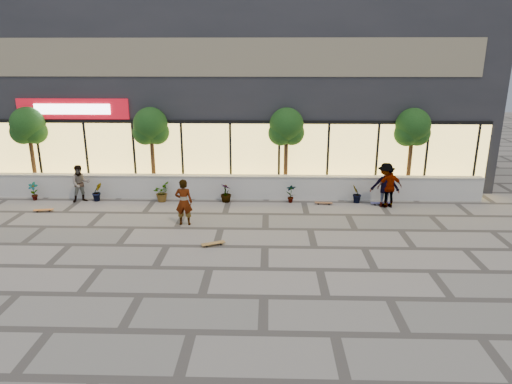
{
  "coord_description": "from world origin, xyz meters",
  "views": [
    {
      "loc": [
        1.73,
        -12.29,
        6.06
      ],
      "look_at": [
        1.28,
        3.62,
        1.3
      ],
      "focal_mm": 32.0,
      "sensor_mm": 36.0,
      "label": 1
    }
  ],
  "objects_px": {
    "tree_west": "(28,128)",
    "skateboard_center": "(213,243)",
    "skateboard_left": "(43,210)",
    "skater_right_near": "(390,187)",
    "tree_east": "(413,129)",
    "skateboard_right_far": "(381,203)",
    "skater_right_far": "(385,185)",
    "skateboard_right_near": "(324,203)",
    "tree_mideast": "(286,129)",
    "skater_left": "(80,184)",
    "skater_center": "(184,202)",
    "tree_midwest": "(151,128)"
  },
  "relations": [
    {
      "from": "skater_left",
      "to": "skateboard_right_near",
      "type": "relative_size",
      "value": 2.14
    },
    {
      "from": "tree_west",
      "to": "skateboard_right_near",
      "type": "height_order",
      "value": "tree_west"
    },
    {
      "from": "skateboard_center",
      "to": "skater_right_near",
      "type": "bearing_deg",
      "value": 7.57
    },
    {
      "from": "skater_left",
      "to": "skateboard_right_near",
      "type": "height_order",
      "value": "skater_left"
    },
    {
      "from": "skater_left",
      "to": "skater_right_near",
      "type": "bearing_deg",
      "value": -29.67
    },
    {
      "from": "skateboard_right_near",
      "to": "skateboard_right_far",
      "type": "relative_size",
      "value": 0.9
    },
    {
      "from": "skater_center",
      "to": "skateboard_left",
      "type": "distance_m",
      "value": 6.18
    },
    {
      "from": "skateboard_right_far",
      "to": "tree_west",
      "type": "bearing_deg",
      "value": 173.89
    },
    {
      "from": "tree_midwest",
      "to": "tree_east",
      "type": "relative_size",
      "value": 1.0
    },
    {
      "from": "tree_west",
      "to": "skateboard_center",
      "type": "height_order",
      "value": "tree_west"
    },
    {
      "from": "skater_center",
      "to": "skateboard_center",
      "type": "bearing_deg",
      "value": 124.1
    },
    {
      "from": "tree_west",
      "to": "skateboard_left",
      "type": "xyz_separation_m",
      "value": [
        1.62,
        -2.76,
        -2.91
      ]
    },
    {
      "from": "tree_midwest",
      "to": "skater_center",
      "type": "xyz_separation_m",
      "value": [
        2.11,
        -4.05,
        -2.11
      ]
    },
    {
      "from": "skateboard_center",
      "to": "skateboard_left",
      "type": "xyz_separation_m",
      "value": [
        -7.29,
        3.25,
        -0.0
      ]
    },
    {
      "from": "skateboard_center",
      "to": "skateboard_right_far",
      "type": "xyz_separation_m",
      "value": [
        6.59,
        4.5,
        0.0
      ]
    },
    {
      "from": "skater_right_far",
      "to": "skateboard_right_near",
      "type": "xyz_separation_m",
      "value": [
        -2.49,
        0.17,
        -0.86
      ]
    },
    {
      "from": "skateboard_center",
      "to": "skater_left",
      "type": "bearing_deg",
      "value": 119.36
    },
    {
      "from": "skateboard_right_far",
      "to": "skateboard_right_near",
      "type": "bearing_deg",
      "value": 179.41
    },
    {
      "from": "skater_right_near",
      "to": "skateboard_right_near",
      "type": "height_order",
      "value": "skater_right_near"
    },
    {
      "from": "tree_mideast",
      "to": "skater_center",
      "type": "distance_m",
      "value": 6.0
    },
    {
      "from": "tree_mideast",
      "to": "skater_right_near",
      "type": "height_order",
      "value": "tree_mideast"
    },
    {
      "from": "skater_left",
      "to": "skateboard_right_near",
      "type": "xyz_separation_m",
      "value": [
        10.41,
        -0.1,
        -0.73
      ]
    },
    {
      "from": "tree_west",
      "to": "tree_midwest",
      "type": "bearing_deg",
      "value": 0.0
    },
    {
      "from": "tree_east",
      "to": "skateboard_right_near",
      "type": "bearing_deg",
      "value": -159.04
    },
    {
      "from": "tree_east",
      "to": "skater_left",
      "type": "height_order",
      "value": "tree_east"
    },
    {
      "from": "tree_west",
      "to": "skateboard_center",
      "type": "distance_m",
      "value": 11.13
    },
    {
      "from": "tree_mideast",
      "to": "tree_east",
      "type": "distance_m",
      "value": 5.5
    },
    {
      "from": "skater_left",
      "to": "skater_right_far",
      "type": "distance_m",
      "value": 12.91
    },
    {
      "from": "tree_west",
      "to": "skater_right_far",
      "type": "relative_size",
      "value": 2.11
    },
    {
      "from": "skateboard_center",
      "to": "skater_right_far",
      "type": "bearing_deg",
      "value": 8.82
    },
    {
      "from": "tree_west",
      "to": "skateboard_right_far",
      "type": "distance_m",
      "value": 15.84
    },
    {
      "from": "tree_midwest",
      "to": "skater_left",
      "type": "xyz_separation_m",
      "value": [
        -2.83,
        -1.4,
        -2.18
      ]
    },
    {
      "from": "skater_right_far",
      "to": "skateboard_center",
      "type": "relative_size",
      "value": 2.29
    },
    {
      "from": "skateboard_right_far",
      "to": "tree_midwest",
      "type": "bearing_deg",
      "value": 170.88
    },
    {
      "from": "tree_west",
      "to": "skateboard_right_far",
      "type": "bearing_deg",
      "value": -5.53
    },
    {
      "from": "skater_right_far",
      "to": "skater_left",
      "type": "bearing_deg",
      "value": 6.84
    },
    {
      "from": "tree_midwest",
      "to": "tree_east",
      "type": "xyz_separation_m",
      "value": [
        11.5,
        0.0,
        0.0
      ]
    },
    {
      "from": "tree_midwest",
      "to": "skateboard_left",
      "type": "height_order",
      "value": "tree_midwest"
    },
    {
      "from": "tree_east",
      "to": "skateboard_center",
      "type": "bearing_deg",
      "value": -143.41
    },
    {
      "from": "skateboard_left",
      "to": "tree_west",
      "type": "bearing_deg",
      "value": 110.15
    },
    {
      "from": "tree_west",
      "to": "skater_left",
      "type": "distance_m",
      "value": 3.72
    },
    {
      "from": "skater_right_far",
      "to": "skateboard_right_far",
      "type": "relative_size",
      "value": 2.21
    },
    {
      "from": "tree_west",
      "to": "skateboard_right_far",
      "type": "height_order",
      "value": "tree_west"
    },
    {
      "from": "tree_west",
      "to": "tree_east",
      "type": "height_order",
      "value": "same"
    },
    {
      "from": "skateboard_right_near",
      "to": "tree_west",
      "type": "bearing_deg",
      "value": 176.77
    },
    {
      "from": "skater_right_far",
      "to": "skateboard_right_near",
      "type": "height_order",
      "value": "skater_right_far"
    },
    {
      "from": "tree_mideast",
      "to": "skateboard_right_far",
      "type": "xyz_separation_m",
      "value": [
        4.0,
        -1.5,
        -2.9
      ]
    },
    {
      "from": "tree_east",
      "to": "skateboard_right_far",
      "type": "xyz_separation_m",
      "value": [
        -1.5,
        -1.5,
        -2.9
      ]
    },
    {
      "from": "skater_left",
      "to": "skateboard_right_near",
      "type": "distance_m",
      "value": 10.44
    },
    {
      "from": "tree_midwest",
      "to": "tree_east",
      "type": "bearing_deg",
      "value": 0.0
    }
  ]
}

